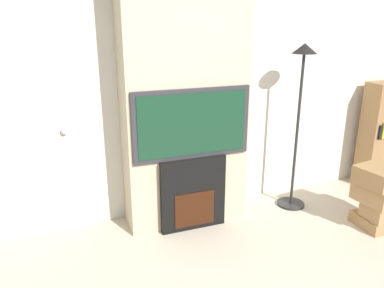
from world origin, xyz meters
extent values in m
cube|color=silver|center=(0.00, 2.03, 1.35)|extent=(6.00, 0.06, 2.70)
cube|color=#BCAD8E|center=(0.00, 1.80, 1.35)|extent=(1.17, 0.41, 2.70)
cube|color=black|center=(0.00, 1.59, 0.36)|extent=(0.64, 0.14, 0.72)
cube|color=#33160A|center=(0.00, 1.52, 0.22)|extent=(0.40, 0.01, 0.35)
cube|color=#2D2D33|center=(0.00, 1.59, 1.05)|extent=(1.11, 0.06, 0.65)
cube|color=#143823|center=(0.00, 1.56, 1.05)|extent=(1.02, 0.01, 0.57)
cylinder|color=#262628|center=(1.18, 1.63, 0.01)|extent=(0.29, 0.29, 0.03)
cylinder|color=#262628|center=(1.18, 1.63, 0.83)|extent=(0.03, 0.03, 1.60)
cone|color=black|center=(1.18, 1.63, 1.68)|extent=(0.25, 0.25, 0.10)
cube|color=#A37A4C|center=(1.71, 0.96, 0.06)|extent=(0.39, 0.36, 0.11)
cube|color=tan|center=(1.71, 0.91, 0.19)|extent=(0.35, 0.26, 0.16)
cube|color=tan|center=(1.73, 0.96, 0.37)|extent=(0.49, 0.42, 0.18)
cube|color=#A37A4C|center=(1.67, 0.96, 0.54)|extent=(0.47, 0.41, 0.17)
cube|color=#997047|center=(2.46, 1.79, 0.63)|extent=(0.36, 0.27, 1.26)
cube|color=black|center=(2.33, 1.64, 0.71)|extent=(0.03, 0.02, 0.16)
cube|color=gold|center=(2.39, 1.64, 0.72)|extent=(0.04, 0.02, 0.19)
cube|color=beige|center=(-1.39, 1.98, 1.03)|extent=(0.87, 0.04, 2.07)
sphere|color=silver|center=(-1.09, 1.94, 0.99)|extent=(0.06, 0.06, 0.06)
camera|label=1|loc=(-1.15, -1.47, 1.92)|focal=35.00mm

